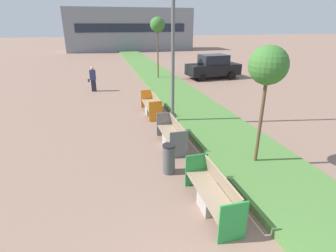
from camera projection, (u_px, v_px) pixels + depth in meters
planter_grass_strip at (186, 101)px, 14.83m from camera, size 2.80×120.00×0.18m
building_backdrop at (130, 30)px, 41.65m from camera, size 19.44×5.51×6.31m
bench_green_frame at (213, 196)px, 6.24m from camera, size 0.65×2.13×0.94m
bench_grey_frame at (172, 136)px, 9.53m from camera, size 0.65×2.01×0.94m
bench_orange_frame at (152, 106)px, 12.86m from camera, size 0.65×2.24×0.94m
litter_bin at (169, 159)px, 7.74m from camera, size 0.38×0.38×0.92m
street_lamp_post at (173, 18)px, 10.09m from camera, size 0.24×0.44×7.96m
sapling_tree_near at (268, 67)px, 7.16m from camera, size 1.08×1.08×3.67m
sapling_tree_far at (157, 25)px, 19.27m from camera, size 1.09×1.09×4.62m
pedestrian_walking at (93, 79)px, 16.96m from camera, size 0.53×0.24×1.60m
parked_car_distant at (213, 67)px, 20.92m from camera, size 4.33×2.08×1.86m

